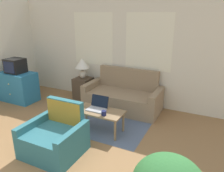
% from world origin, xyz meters
% --- Properties ---
extents(wall_back, '(6.85, 0.06, 2.60)m').
position_xyz_m(wall_back, '(-0.00, 3.51, 1.31)').
color(wall_back, silver).
rests_on(wall_back, ground_plane).
extents(rug, '(1.69, 1.84, 0.01)m').
position_xyz_m(rug, '(0.24, 2.45, 0.00)').
color(rug, slate).
rests_on(rug, ground_plane).
extents(couch, '(1.78, 0.84, 0.92)m').
position_xyz_m(couch, '(0.22, 3.08, 0.27)').
color(couch, '#937A5B').
rests_on(couch, ground_plane).
extents(armchair, '(0.89, 0.79, 0.82)m').
position_xyz_m(armchair, '(-0.08, 0.99, 0.25)').
color(armchair, '#2D6B75').
rests_on(armchair, ground_plane).
extents(tv_dresser, '(0.93, 0.56, 0.75)m').
position_xyz_m(tv_dresser, '(-2.41, 2.33, 0.38)').
color(tv_dresser, teal).
rests_on(tv_dresser, ground_plane).
extents(television, '(0.43, 0.39, 0.36)m').
position_xyz_m(television, '(-2.41, 2.33, 0.93)').
color(television, black).
rests_on(television, tv_dresser).
extents(side_table, '(0.43, 0.43, 0.56)m').
position_xyz_m(side_table, '(-0.99, 3.19, 0.28)').
color(side_table, '#4C3D2D').
rests_on(side_table, ground_plane).
extents(table_lamp, '(0.36, 0.36, 0.53)m').
position_xyz_m(table_lamp, '(-0.99, 3.19, 0.91)').
color(table_lamp, beige).
rests_on(table_lamp, side_table).
extents(coffee_table, '(0.94, 0.47, 0.43)m').
position_xyz_m(coffee_table, '(0.24, 1.89, 0.37)').
color(coffee_table, '#8E704C').
rests_on(coffee_table, ground_plane).
extents(laptop, '(0.36, 0.29, 0.24)m').
position_xyz_m(laptop, '(0.17, 1.94, 0.48)').
color(laptop, '#B7B7BC').
rests_on(laptop, coffee_table).
extents(cup_navy, '(0.08, 0.08, 0.11)m').
position_xyz_m(cup_navy, '(-0.12, 1.80, 0.48)').
color(cup_navy, teal).
rests_on(cup_navy, coffee_table).
extents(cup_yellow, '(0.09, 0.09, 0.09)m').
position_xyz_m(cup_yellow, '(0.41, 1.75, 0.47)').
color(cup_yellow, '#191E4C').
rests_on(cup_yellow, coffee_table).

